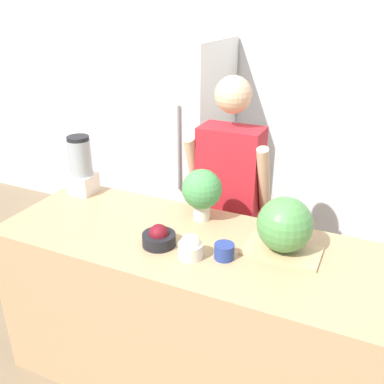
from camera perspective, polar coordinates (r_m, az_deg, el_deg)
The scene contains 11 objects.
wall_back at distance 3.57m, azimuth 11.55°, elevation 11.78°, with size 8.00×0.06×2.60m.
counter_island at distance 2.45m, azimuth -0.38°, elevation -15.81°, with size 2.02×0.75×0.94m.
refrigerator at distance 3.55m, azimuth -2.38°, elevation 5.36°, with size 0.78×0.76×1.79m.
person at distance 2.73m, azimuth 4.93°, elevation -1.64°, with size 0.52×0.26×1.66m.
cutting_board at distance 2.12m, azimuth 11.91°, elevation -7.68°, with size 0.36×0.22×0.01m.
watermelon at distance 2.06m, azimuth 12.25°, elevation -4.28°, with size 0.26×0.26×0.26m.
bowl_cherries at distance 2.12m, azimuth -4.44°, elevation -6.06°, with size 0.17×0.17×0.11m.
bowl_cream at distance 2.02m, azimuth -0.19°, elevation -7.36°, with size 0.12×0.12×0.12m.
bowl_small_blue at distance 2.02m, azimuth 4.32°, elevation -7.89°, with size 0.10×0.10×0.07m.
blender at distance 2.72m, azimuth -14.58°, elevation 3.37°, with size 0.15×0.15×0.36m.
potted_plant at distance 2.30m, azimuth 1.33°, elevation 0.18°, with size 0.22×0.22×0.29m.
Camera 1 is at (0.80, -1.32, 2.05)m, focal length 40.00 mm.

